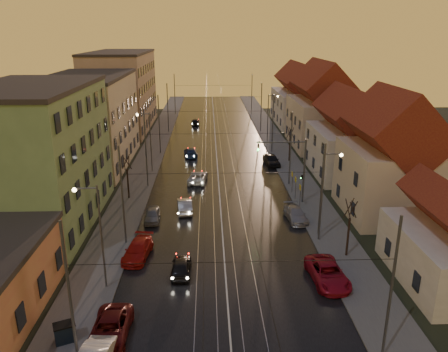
{
  "coord_description": "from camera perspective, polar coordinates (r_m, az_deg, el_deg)",
  "views": [
    {
      "loc": [
        -1.19,
        -26.09,
        17.9
      ],
      "look_at": [
        0.52,
        21.06,
        2.22
      ],
      "focal_mm": 35.0,
      "sensor_mm": 36.0,
      "label": 1
    }
  ],
  "objects": [
    {
      "name": "tram_rail_3",
      "position": [
        68.54,
        0.83,
        3.29
      ],
      "size": [
        0.06,
        120.0,
        0.03
      ],
      "primitive_type": "cube",
      "color": "gray",
      "rests_on": "road"
    },
    {
      "name": "bare_tree_0",
      "position": [
        49.43,
        -12.47,
        -0.24
      ],
      "size": [
        1.09,
        1.09,
        5.11
      ],
      "color": "black",
      "rests_on": "ground"
    },
    {
      "name": "driving_car_4",
      "position": [
        88.1,
        -3.75,
        7.06
      ],
      "size": [
        1.7,
        3.93,
        1.32
      ],
      "primitive_type": "imported",
      "rotation": [
        0.0,
        0.0,
        3.18
      ],
      "color": "black",
      "rests_on": "ground"
    },
    {
      "name": "street_lamp_0",
      "position": [
        31.95,
        -16.34,
        -6.46
      ],
      "size": [
        1.75,
        0.32,
        8.0
      ],
      "color": "#595B60",
      "rests_on": "ground"
    },
    {
      "name": "catenary_pole_r_5",
      "position": [
        99.48,
        3.65,
        10.61
      ],
      "size": [
        0.16,
        0.16,
        9.0
      ],
      "primitive_type": "cylinder",
      "color": "#595B60",
      "rests_on": "ground"
    },
    {
      "name": "catenary_pole_l_4",
      "position": [
        81.54,
        -7.35,
        8.77
      ],
      "size": [
        0.16,
        0.16,
        9.0
      ],
      "primitive_type": "cylinder",
      "color": "#595B60",
      "rests_on": "ground"
    },
    {
      "name": "sidewalk_right",
      "position": [
        69.36,
        7.29,
        3.34
      ],
      "size": [
        4.0,
        120.0,
        0.15
      ],
      "primitive_type": "cube",
      "color": "#4C4C4C",
      "rests_on": "ground"
    },
    {
      "name": "driving_car_1",
      "position": [
        45.64,
        -5.16,
        -3.87
      ],
      "size": [
        1.87,
        4.24,
        1.35
      ],
      "primitive_type": "imported",
      "rotation": [
        0.0,
        0.0,
        3.25
      ],
      "color": "#A7A7AC",
      "rests_on": "ground"
    },
    {
      "name": "house_right_2",
      "position": [
        58.58,
        16.12,
        4.57
      ],
      "size": [
        9.18,
        12.24,
        9.2
      ],
      "color": "beige",
      "rests_on": "ground"
    },
    {
      "name": "tram_rail_2",
      "position": [
        68.48,
        -0.37,
        3.28
      ],
      "size": [
        0.06,
        120.0,
        0.03
      ],
      "primitive_type": "cube",
      "color": "gray",
      "rests_on": "road"
    },
    {
      "name": "ground",
      "position": [
        31.66,
        0.45,
        -16.05
      ],
      "size": [
        160.0,
        160.0,
        0.0
      ],
      "primitive_type": "plane",
      "color": "black",
      "rests_on": "ground"
    },
    {
      "name": "driving_car_0",
      "position": [
        34.61,
        -5.61,
        -11.65
      ],
      "size": [
        1.54,
        3.72,
        1.26
      ],
      "primitive_type": "imported",
      "rotation": [
        0.0,
        0.0,
        3.13
      ],
      "color": "black",
      "rests_on": "ground"
    },
    {
      "name": "tram_rail_0",
      "position": [
        68.46,
        -2.86,
        3.25
      ],
      "size": [
        0.06,
        120.0,
        0.03
      ],
      "primitive_type": "cube",
      "color": "gray",
      "rests_on": "road"
    },
    {
      "name": "apartment_left_3",
      "position": [
        86.34,
        -13.18,
        10.66
      ],
      "size": [
        10.0,
        24.0,
        14.0
      ],
      "primitive_type": "cube",
      "color": "#92785E",
      "rests_on": "ground"
    },
    {
      "name": "driving_car_2",
      "position": [
        54.41,
        -3.45,
        -0.15
      ],
      "size": [
        2.62,
        4.79,
        1.27
      ],
      "primitive_type": "imported",
      "rotation": [
        0.0,
        0.0,
        3.03
      ],
      "color": "beige",
      "rests_on": "ground"
    },
    {
      "name": "catenary_pole_l_5",
      "position": [
        99.27,
        -6.45,
        10.51
      ],
      "size": [
        0.16,
        0.16,
        9.0
      ],
      "primitive_type": "cylinder",
      "color": "#595B60",
      "rests_on": "ground"
    },
    {
      "name": "parked_right_2",
      "position": [
        61.51,
        6.22,
        2.1
      ],
      "size": [
        2.28,
        4.69,
        1.54
      ],
      "primitive_type": "imported",
      "rotation": [
        0.0,
        0.0,
        0.1
      ],
      "color": "black",
      "rests_on": "ground"
    },
    {
      "name": "parked_right_1",
      "position": [
        44.08,
        9.33,
        -4.95
      ],
      "size": [
        2.12,
        4.45,
        1.25
      ],
      "primitive_type": "imported",
      "rotation": [
        0.0,
        0.0,
        0.09
      ],
      "color": "#98979D",
      "rests_on": "ground"
    },
    {
      "name": "driving_car_3",
      "position": [
        65.65,
        -4.37,
        3.1
      ],
      "size": [
        2.34,
        4.7,
        1.31
      ],
      "primitive_type": "imported",
      "rotation": [
        0.0,
        0.0,
        3.25
      ],
      "color": "navy",
      "rests_on": "ground"
    },
    {
      "name": "apartment_left_2",
      "position": [
        63.39,
        -17.07,
        6.75
      ],
      "size": [
        10.0,
        20.0,
        12.0
      ],
      "primitive_type": "cube",
      "color": "#BEAE93",
      "rests_on": "ground"
    },
    {
      "name": "house_right_4",
      "position": [
        89.89,
        9.76,
        9.9
      ],
      "size": [
        9.18,
        16.32,
        10.0
      ],
      "color": "beige",
      "rests_on": "ground"
    },
    {
      "name": "house_right_1",
      "position": [
        46.63,
        20.98,
        1.65
      ],
      "size": [
        8.67,
        10.2,
        10.8
      ],
      "color": "beige",
      "rests_on": "ground"
    },
    {
      "name": "traffic_light_mast",
      "position": [
        46.95,
        9.29,
        1.68
      ],
      "size": [
        5.3,
        0.32,
        7.2
      ],
      "color": "#595B60",
      "rests_on": "ground"
    },
    {
      "name": "parked_left_1",
      "position": [
        28.98,
        -14.68,
        -18.79
      ],
      "size": [
        2.29,
        4.87,
        1.35
      ],
      "primitive_type": "imported",
      "rotation": [
        0.0,
        0.0,
        -0.01
      ],
      "color": "#530E10",
      "rests_on": "ground"
    },
    {
      "name": "road",
      "position": [
        68.47,
        -1.02,
        3.24
      ],
      "size": [
        16.0,
        120.0,
        0.04
      ],
      "primitive_type": "cube",
      "color": "black",
      "rests_on": "ground"
    },
    {
      "name": "catenary_pole_r_4",
      "position": [
        81.79,
        4.88,
        8.89
      ],
      "size": [
        0.16,
        0.16,
        9.0
      ],
      "primitive_type": "cylinder",
      "color": "#595B60",
      "rests_on": "ground"
    },
    {
      "name": "catenary_pole_l_3",
      "position": [
        66.86,
        -8.46,
        6.62
      ],
      "size": [
        0.16,
        0.16,
        9.0
      ],
      "primitive_type": "cylinder",
      "color": "#595B60",
      "rests_on": "ground"
    },
    {
      "name": "catenary_pole_r_0",
      "position": [
        26.06,
        20.98,
        -13.94
      ],
      "size": [
        0.16,
        0.16,
        9.0
      ],
      "primitive_type": "cylinder",
      "color": "#595B60",
      "rests_on": "ground"
    },
    {
      "name": "catenary_pole_r_2",
      "position": [
        52.76,
        8.7,
        3.45
      ],
      "size": [
        0.16,
        0.16,
        9.0
      ],
      "primitive_type": "cylinder",
      "color": "#595B60",
      "rests_on": "ground"
    },
    {
      "name": "parked_right_0",
      "position": [
        34.31,
        13.37,
        -12.24
      ],
      "size": [
        2.74,
        5.32,
        1.43
      ],
      "primitive_type": "imported",
      "rotation": [
        0.0,
        0.0,
        0.07
      ],
      "color": "maroon",
      "rests_on": "ground"
    },
    {
      "name": "catenary_pole_r_3",
      "position": [
        67.17,
        6.39,
        6.76
      ],
      "size": [
        0.16,
        0.16,
        9.0
      ],
      "primitive_type": "cylinder",
      "color": "#595B60",
      "rests_on": "ground"
    },
    {
      "name": "parked_left_2",
      "position": [
        37.39,
        -11.19,
        -9.45
      ],
      "size": [
        2.42,
        4.78,
        1.33
      ],
      "primitive_type": "imported",
      "rotation": [
        0.0,
        0.0,
        -0.12
      ],
      "color": "#AD1511",
      "rests_on": "ground"
    },
    {
      "name": "catenary_pole_l_2",
      "position": [
        52.38,
        -10.16,
        3.26
      ],
      "size": [
        0.16,
        0.16,
        9.0
      ],
      "primitive_type": "cylinder",
      "color": "#595B60",
      "rests_on": "ground"
    },
    {
      "name": "catenary_pole_l_1",
      "position": [
        38.28,
        -13.12,
        -2.61
      ],
      "size": [
        0.16,
        0.16,
        9.0
      ],
      "primitive_type": "cylinder",
      "color": "#595B60",
      "rests_on": "ground"
    },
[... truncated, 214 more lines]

